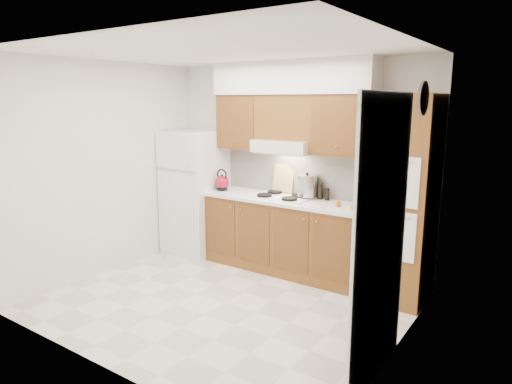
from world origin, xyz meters
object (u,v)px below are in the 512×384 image
(oven_cabinet, at_px, (399,200))
(stock_pot, at_px, (307,186))
(fridge, at_px, (195,192))
(kettle, at_px, (222,183))

(oven_cabinet, distance_m, stock_pot, 1.19)
(fridge, height_order, oven_cabinet, oven_cabinet)
(fridge, bearing_deg, kettle, 0.43)
(kettle, xyz_separation_m, stock_pot, (1.18, 0.20, 0.05))
(fridge, xyz_separation_m, stock_pot, (1.66, 0.20, 0.24))
(oven_cabinet, distance_m, kettle, 2.37)
(kettle, bearing_deg, stock_pot, 19.73)
(oven_cabinet, bearing_deg, fridge, -179.30)
(stock_pot, bearing_deg, kettle, -170.59)
(fridge, bearing_deg, oven_cabinet, 0.70)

